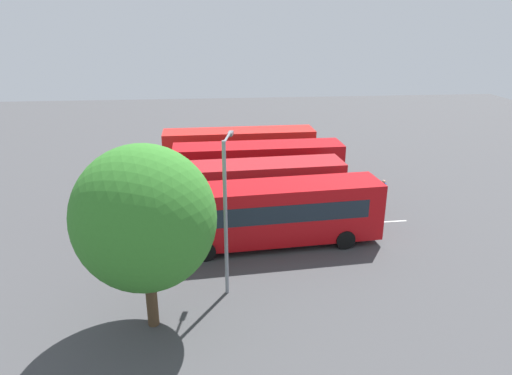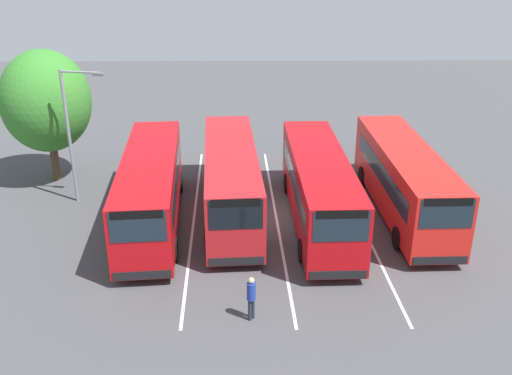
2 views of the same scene
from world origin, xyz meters
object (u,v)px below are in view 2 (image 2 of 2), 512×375
at_px(bus_far_left, 151,187).
at_px(depot_tree, 46,101).
at_px(bus_center_left, 231,179).
at_px(pedestrian, 251,295).
at_px(bus_far_right, 404,178).
at_px(street_lamp, 72,128).
at_px(bus_center_right, 319,187).

height_order(bus_far_left, depot_tree, depot_tree).
xyz_separation_m(bus_center_left, pedestrian, (8.69, 0.95, -0.83)).
bearing_deg(pedestrian, bus_far_right, -87.80).
xyz_separation_m(bus_far_left, depot_tree, (-5.60, -6.36, 2.71)).
relative_size(bus_far_right, street_lamp, 1.66).
height_order(pedestrian, depot_tree, depot_tree).
bearing_deg(bus_far_right, depot_tree, -105.38).
xyz_separation_m(bus_far_right, pedestrian, (8.67, -7.52, -0.83)).
bearing_deg(depot_tree, street_lamp, 36.10).
distance_m(bus_far_left, street_lamp, 5.33).
bearing_deg(bus_center_right, depot_tree, -113.04).
xyz_separation_m(bus_far_right, depot_tree, (-4.60, -18.58, 2.71)).
xyz_separation_m(bus_center_left, street_lamp, (-1.55, -7.89, 2.14)).
bearing_deg(pedestrian, bus_far_left, -15.39).
height_order(bus_center_right, pedestrian, bus_center_right).
xyz_separation_m(pedestrian, depot_tree, (-13.28, -11.06, 3.54)).
xyz_separation_m(bus_center_left, bus_far_right, (0.02, 8.48, 0.00)).
xyz_separation_m(bus_center_right, pedestrian, (7.64, -3.22, -0.83)).
bearing_deg(street_lamp, pedestrian, -38.55).
distance_m(bus_center_right, depot_tree, 15.59).
bearing_deg(bus_far_left, pedestrian, 26.69).
xyz_separation_m(street_lamp, depot_tree, (-3.03, -2.21, 0.57)).
relative_size(bus_far_right, pedestrian, 6.64).
bearing_deg(bus_center_right, bus_far_right, 102.01).
xyz_separation_m(bus_far_left, street_lamp, (-2.57, -4.15, 2.14)).
distance_m(bus_center_right, street_lamp, 12.53).
xyz_separation_m(bus_far_left, bus_center_right, (0.04, 7.92, 0.00)).
distance_m(bus_far_right, street_lamp, 16.58).
bearing_deg(bus_far_left, depot_tree, -136.13).
distance_m(bus_far_right, depot_tree, 19.33).
height_order(bus_far_right, pedestrian, bus_far_right).
distance_m(bus_far_right, pedestrian, 11.51).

